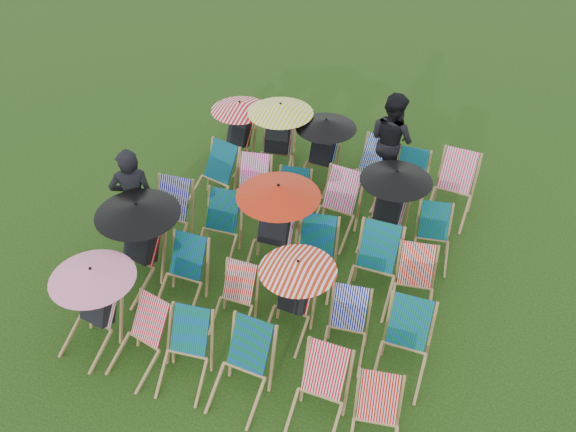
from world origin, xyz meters
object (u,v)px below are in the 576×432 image
at_px(person_left, 134,200).
at_px(person_rear, 391,140).
at_px(deckchair_0, 91,307).
at_px(deckchair_5, 376,423).
at_px(deckchair_29, 452,189).

height_order(person_left, person_rear, person_left).
bearing_deg(deckchair_0, person_rear, 70.93).
bearing_deg(person_rear, person_left, 75.37).
height_order(deckchair_0, person_left, person_left).
bearing_deg(deckchair_5, person_rear, 93.31).
relative_size(deckchair_5, person_rear, 0.49).
relative_size(person_left, person_rear, 1.01).
distance_m(deckchair_0, deckchair_29, 5.95).
height_order(deckchair_29, person_rear, person_rear).
bearing_deg(deckchair_5, person_left, 145.18).
bearing_deg(person_left, person_rear, -167.59).
distance_m(deckchair_5, person_rear, 5.31).
height_order(deckchair_5, person_rear, person_rear).
bearing_deg(person_rear, deckchair_29, -170.82).
xyz_separation_m(deckchair_0, deckchair_29, (3.80, 4.58, -0.18)).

